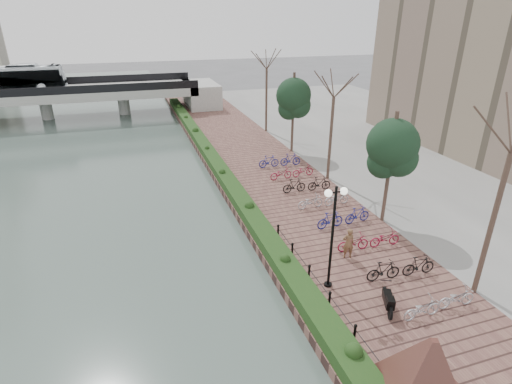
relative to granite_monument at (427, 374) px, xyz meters
name	(u,v)px	position (x,y,z in m)	size (l,w,h in m)	color
ground	(332,381)	(-1.94, 2.03, -1.86)	(220.00, 220.00, 0.00)	#59595B
river_water	(11,177)	(-16.94, 27.03, -1.85)	(30.00, 130.00, 0.02)	#40514B
promenade	(270,180)	(2.06, 19.53, -1.61)	(8.00, 75.00, 0.50)	brown
inland_pavement	(444,159)	(18.06, 19.53, -1.61)	(24.00, 75.00, 0.50)	gray
hedge	(219,167)	(-1.34, 22.03, -1.06)	(1.10, 56.00, 0.60)	#183D16
chain_fence	(341,316)	(-0.54, 4.03, -1.01)	(0.10, 14.10, 0.70)	black
granite_monument	(427,374)	(0.00, 0.00, 0.00)	(4.71, 4.71, 2.68)	#431C1C
lamppost	(334,216)	(0.09, 6.34, 2.14)	(1.02, 0.32, 4.85)	black
motorcycle	(388,299)	(1.69, 4.22, -0.88)	(0.48, 1.52, 0.95)	black
pedestrian	(348,243)	(2.06, 8.12, -0.54)	(0.59, 0.39, 1.62)	brown
bicycle_parking	(335,209)	(3.56, 12.30, -0.88)	(2.40, 19.89, 1.00)	#B9B8BE
street_trees	(355,150)	(6.06, 14.71, 1.83)	(3.20, 37.12, 6.80)	#3E2E24
bridge	(37,91)	(-17.49, 47.03, 1.52)	(36.00, 10.77, 6.50)	#9E9F9A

